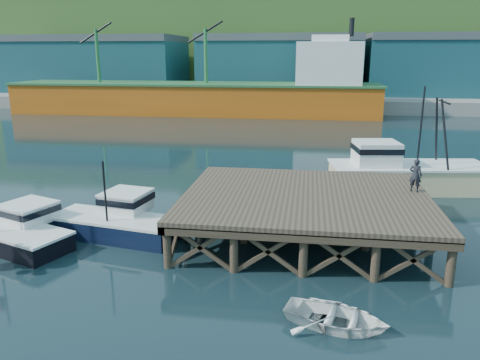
% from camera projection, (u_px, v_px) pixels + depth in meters
% --- Properties ---
extents(ground, '(300.00, 300.00, 0.00)m').
position_uv_depth(ground, '(198.00, 228.00, 24.44)').
color(ground, black).
rests_on(ground, ground).
extents(wharf, '(12.00, 10.00, 2.62)m').
position_uv_depth(wharf, '(305.00, 199.00, 22.98)').
color(wharf, brown).
rests_on(wharf, ground).
extents(far_quay, '(160.00, 40.00, 2.00)m').
position_uv_depth(far_quay, '(281.00, 96.00, 91.06)').
color(far_quay, gray).
rests_on(far_quay, ground).
extents(warehouse_left, '(32.00, 16.00, 9.00)m').
position_uv_depth(warehouse_left, '(98.00, 67.00, 89.77)').
color(warehouse_left, '#184C52').
rests_on(warehouse_left, far_quay).
extents(warehouse_mid, '(28.00, 16.00, 9.00)m').
position_uv_depth(warehouse_mid, '(280.00, 68.00, 84.85)').
color(warehouse_mid, '#184C52').
rests_on(warehouse_mid, far_quay).
extents(warehouse_right, '(30.00, 16.00, 9.00)m').
position_uv_depth(warehouse_right, '(454.00, 68.00, 80.64)').
color(warehouse_right, '#184C52').
rests_on(warehouse_right, far_quay).
extents(cargo_ship, '(55.50, 10.00, 13.75)m').
position_uv_depth(cargo_ship, '(216.00, 92.00, 70.63)').
color(cargo_ship, '#C25712').
rests_on(cargo_ship, ground).
extents(hillside, '(220.00, 50.00, 22.00)m').
position_uv_depth(hillside, '(289.00, 45.00, 117.12)').
color(hillside, '#2D511E').
rests_on(hillside, ground).
extents(boat_navy, '(6.72, 4.08, 4.01)m').
position_uv_depth(boat_navy, '(118.00, 220.00, 23.38)').
color(boat_navy, '#0E1832').
rests_on(boat_navy, ground).
extents(boat_black, '(6.79, 5.64, 3.94)m').
position_uv_depth(boat_black, '(14.00, 230.00, 22.25)').
color(boat_black, black).
rests_on(boat_black, ground).
extents(trawler, '(10.66, 5.07, 6.86)m').
position_uv_depth(trawler, '(406.00, 169.00, 31.05)').
color(trawler, beige).
rests_on(trawler, ground).
extents(dinghy, '(4.01, 3.34, 0.72)m').
position_uv_depth(dinghy, '(336.00, 317.00, 15.53)').
color(dinghy, white).
rests_on(dinghy, ground).
extents(dockworker, '(0.72, 0.62, 1.69)m').
position_uv_depth(dockworker, '(416.00, 175.00, 23.33)').
color(dockworker, black).
rests_on(dockworker, wharf).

